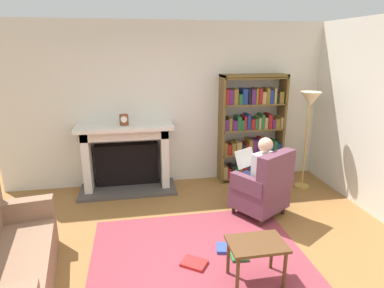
{
  "coord_description": "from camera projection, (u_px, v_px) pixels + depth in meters",
  "views": [
    {
      "loc": [
        -0.64,
        -2.89,
        2.29
      ],
      "look_at": [
        0.1,
        1.2,
        1.05
      ],
      "focal_mm": 30.58,
      "sensor_mm": 36.0,
      "label": 1
    }
  ],
  "objects": [
    {
      "name": "fireplace",
      "position": [
        127.0,
        155.0,
        5.36
      ],
      "size": [
        1.55,
        0.64,
        1.11
      ],
      "color": "#4C4742",
      "rests_on": "ground"
    },
    {
      "name": "floor_lamp",
      "position": [
        310.0,
        108.0,
        5.18
      ],
      "size": [
        0.32,
        0.32,
        1.61
      ],
      "color": "#B7933F",
      "rests_on": "ground"
    },
    {
      "name": "area_rug",
      "position": [
        197.0,
        253.0,
        3.77
      ],
      "size": [
        2.4,
        1.8,
        0.01
      ],
      "primitive_type": "cube",
      "color": "#8F3642",
      "rests_on": "ground"
    },
    {
      "name": "back_wall",
      "position": [
        172.0,
        105.0,
        5.51
      ],
      "size": [
        5.6,
        0.1,
        2.7
      ],
      "primitive_type": "cube",
      "color": "silver",
      "rests_on": "ground"
    },
    {
      "name": "mantel_clock",
      "position": [
        124.0,
        120.0,
        5.08
      ],
      "size": [
        0.14,
        0.14,
        0.17
      ],
      "color": "brown",
      "rests_on": "fireplace"
    },
    {
      "name": "scattered_books",
      "position": [
        217.0,
        256.0,
        3.67
      ],
      "size": [
        0.79,
        0.47,
        0.04
      ],
      "color": "red",
      "rests_on": "area_rug"
    },
    {
      "name": "seated_reader",
      "position": [
        258.0,
        172.0,
        4.53
      ],
      "size": [
        0.54,
        0.59,
        1.14
      ],
      "rotation": [
        0.0,
        0.0,
        3.69
      ],
      "color": "silver",
      "rests_on": "ground"
    },
    {
      "name": "ground",
      "position": [
        203.0,
        270.0,
        3.49
      ],
      "size": [
        14.0,
        14.0,
        0.0
      ],
      "primitive_type": "plane",
      "color": "olive"
    },
    {
      "name": "armchair_reading",
      "position": [
        264.0,
        188.0,
        4.5
      ],
      "size": [
        0.87,
        0.86,
        0.97
      ],
      "rotation": [
        0.0,
        0.0,
        3.69
      ],
      "color": "#331E14",
      "rests_on": "ground"
    },
    {
      "name": "side_wall_right",
      "position": [
        364.0,
        114.0,
        4.74
      ],
      "size": [
        0.1,
        5.2,
        2.7
      ],
      "primitive_type": "cube",
      "color": "silver",
      "rests_on": "ground"
    },
    {
      "name": "side_table",
      "position": [
        256.0,
        249.0,
        3.22
      ],
      "size": [
        0.56,
        0.39,
        0.45
      ],
      "color": "brown",
      "rests_on": "ground"
    },
    {
      "name": "sofa_floral",
      "position": [
        3.0,
        268.0,
        3.02
      ],
      "size": [
        0.96,
        1.79,
        0.85
      ],
      "rotation": [
        0.0,
        0.0,
        1.72
      ],
      "color": "#8C6950",
      "rests_on": "ground"
    },
    {
      "name": "bookshelf",
      "position": [
        252.0,
        130.0,
        5.66
      ],
      "size": [
        1.12,
        0.32,
        1.86
      ],
      "color": "brown",
      "rests_on": "ground"
    }
  ]
}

